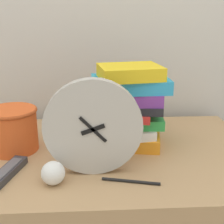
{
  "coord_description": "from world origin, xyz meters",
  "views": [
    {
      "loc": [
        0.06,
        -0.6,
        1.19
      ],
      "look_at": [
        0.11,
        0.26,
        0.9
      ],
      "focal_mm": 50.0,
      "sensor_mm": 36.0,
      "label": 1
    }
  ],
  "objects_px": {
    "desk_clock": "(93,128)",
    "crumpled_paper_ball": "(53,173)",
    "book_stack": "(129,105)",
    "basket": "(12,128)",
    "pen": "(131,181)",
    "tv_remote": "(7,172)"
  },
  "relations": [
    {
      "from": "pen",
      "to": "basket",
      "type": "bearing_deg",
      "value": 147.58
    },
    {
      "from": "book_stack",
      "to": "basket",
      "type": "xyz_separation_m",
      "value": [
        -0.37,
        -0.01,
        -0.07
      ]
    },
    {
      "from": "desk_clock",
      "to": "basket",
      "type": "xyz_separation_m",
      "value": [
        -0.26,
        0.16,
        -0.06
      ]
    },
    {
      "from": "tv_remote",
      "to": "crumpled_paper_ball",
      "type": "xyz_separation_m",
      "value": [
        0.13,
        -0.05,
        0.02
      ]
    },
    {
      "from": "basket",
      "to": "pen",
      "type": "distance_m",
      "value": 0.42
    },
    {
      "from": "crumpled_paper_ball",
      "to": "book_stack",
      "type": "bearing_deg",
      "value": 46.39
    },
    {
      "from": "tv_remote",
      "to": "crumpled_paper_ball",
      "type": "relative_size",
      "value": 2.78
    },
    {
      "from": "book_stack",
      "to": "crumpled_paper_ball",
      "type": "distance_m",
      "value": 0.34
    },
    {
      "from": "desk_clock",
      "to": "book_stack",
      "type": "xyz_separation_m",
      "value": [
        0.11,
        0.18,
        0.01
      ]
    },
    {
      "from": "desk_clock",
      "to": "tv_remote",
      "type": "relative_size",
      "value": 1.54
    },
    {
      "from": "crumpled_paper_ball",
      "to": "pen",
      "type": "height_order",
      "value": "crumpled_paper_ball"
    },
    {
      "from": "desk_clock",
      "to": "tv_remote",
      "type": "height_order",
      "value": "desk_clock"
    },
    {
      "from": "desk_clock",
      "to": "basket",
      "type": "distance_m",
      "value": 0.31
    },
    {
      "from": "desk_clock",
      "to": "book_stack",
      "type": "distance_m",
      "value": 0.21
    },
    {
      "from": "book_stack",
      "to": "pen",
      "type": "xyz_separation_m",
      "value": [
        -0.02,
        -0.24,
        -0.14
      ]
    },
    {
      "from": "tv_remote",
      "to": "pen",
      "type": "relative_size",
      "value": 1.14
    },
    {
      "from": "desk_clock",
      "to": "crumpled_paper_ball",
      "type": "relative_size",
      "value": 4.28
    },
    {
      "from": "tv_remote",
      "to": "crumpled_paper_ball",
      "type": "distance_m",
      "value": 0.14
    },
    {
      "from": "book_stack",
      "to": "tv_remote",
      "type": "relative_size",
      "value": 1.56
    },
    {
      "from": "book_stack",
      "to": "crumpled_paper_ball",
      "type": "bearing_deg",
      "value": -133.61
    },
    {
      "from": "book_stack",
      "to": "basket",
      "type": "relative_size",
      "value": 1.66
    },
    {
      "from": "desk_clock",
      "to": "basket",
      "type": "height_order",
      "value": "desk_clock"
    }
  ]
}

